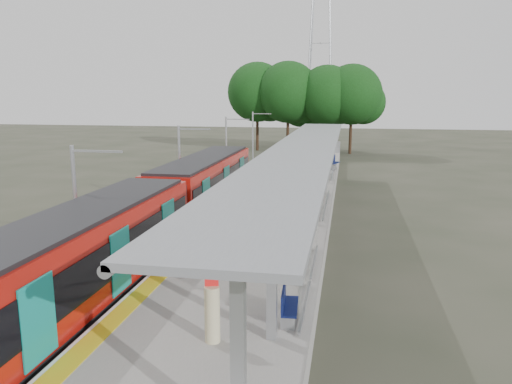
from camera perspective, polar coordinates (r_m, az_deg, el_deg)
trackbed at (r=31.87m, az=-4.92°, el=-1.87°), size 3.00×70.00×0.24m
platform at (r=30.92m, az=3.14°, el=-1.53°), size 6.00×50.00×1.00m
tactile_strip at (r=31.23m, az=-1.49°, el=-0.42°), size 0.60×50.00×0.02m
end_fence at (r=55.30m, az=6.46°, el=5.19°), size 6.00×0.10×1.20m
train at (r=23.19m, az=-10.80°, el=-2.07°), size 2.74×27.60×3.62m
canopy at (r=26.39m, az=5.64°, el=4.40°), size 3.27×38.00×3.66m
pylon at (r=83.89m, az=7.45°, el=19.09°), size 8.00×4.00×38.00m
tree_cluster at (r=63.56m, az=5.41°, el=11.02°), size 19.38×10.26×11.31m
catenary_masts at (r=30.92m, az=-8.57°, el=2.91°), size 2.08×48.16×5.40m
bench_near at (r=14.33m, az=3.58°, el=-12.60°), size 0.52×1.44×0.97m
bench_mid at (r=31.89m, az=6.00°, el=0.76°), size 0.93×1.62×1.06m
bench_far at (r=43.00m, az=8.77°, el=3.43°), size 1.04×1.74×1.14m
info_pillar_near at (r=13.14m, az=-5.03°, el=-13.68°), size 0.40×0.40×1.77m
info_pillar_far at (r=38.02m, az=7.49°, el=2.77°), size 0.41×0.41×1.84m
litter_bin at (r=31.62m, az=5.78°, el=0.49°), size 0.52×0.52×0.91m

